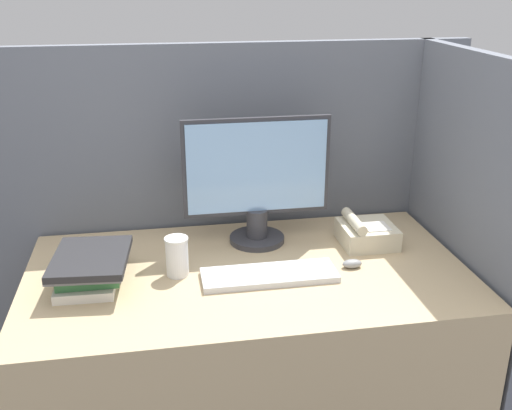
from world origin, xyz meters
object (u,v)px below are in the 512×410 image
at_px(keyboard, 269,275).
at_px(desk_telephone, 366,233).
at_px(monitor, 257,183).
at_px(coffee_cup, 177,256).
at_px(mouse, 352,264).
at_px(book_stack, 90,267).

height_order(keyboard, desk_telephone, desk_telephone).
bearing_deg(monitor, desk_telephone, -13.34).
height_order(coffee_cup, desk_telephone, coffee_cup).
bearing_deg(desk_telephone, coffee_cup, -169.79).
distance_m(mouse, coffee_cup, 0.57).
distance_m(keyboard, mouse, 0.28).
xyz_separation_m(monitor, mouse, (0.27, -0.26, -0.21)).
distance_m(mouse, desk_telephone, 0.20).
distance_m(monitor, desk_telephone, 0.43).
distance_m(keyboard, coffee_cup, 0.30).
bearing_deg(keyboard, desk_telephone, 26.58).
xyz_separation_m(keyboard, book_stack, (-0.55, 0.07, 0.04)).
relative_size(mouse, book_stack, 0.21).
distance_m(keyboard, desk_telephone, 0.43).
relative_size(keyboard, desk_telephone, 2.29).
height_order(mouse, book_stack, book_stack).
bearing_deg(book_stack, desk_telephone, 7.64).
xyz_separation_m(coffee_cup, book_stack, (-0.27, -0.01, -0.01)).
relative_size(coffee_cup, book_stack, 0.42).
relative_size(monitor, mouse, 7.78).
height_order(monitor, book_stack, monitor).
distance_m(coffee_cup, book_stack, 0.27).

